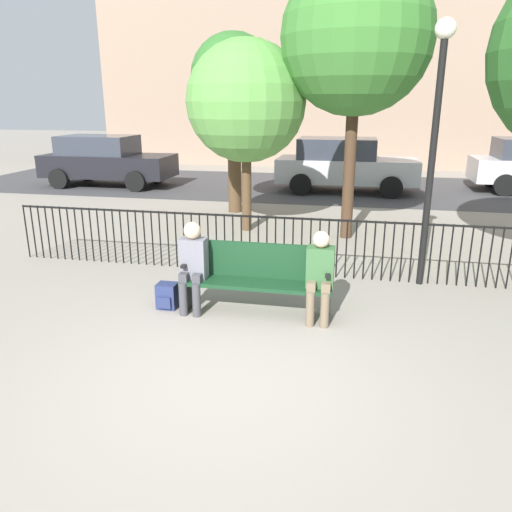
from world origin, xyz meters
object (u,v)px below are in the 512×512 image
Objects in this scene: seated_person_0 at (193,262)px; lamp_post at (436,117)px; backpack at (167,296)px; tree_3 at (233,80)px; parked_car_0 at (106,160)px; park_bench at (257,276)px; tree_1 at (246,102)px; tree_0 at (357,38)px; parked_car_1 at (344,164)px; seated_person_1 at (320,272)px.

lamp_post is at bearing 28.68° from seated_person_0.
tree_3 reaches higher than backpack.
park_bench is at bearing -52.96° from parked_car_0.
lamp_post is at bearing -39.38° from tree_1.
tree_0 reaches higher than seated_person_0.
tree_1 is (0.12, 4.40, 2.50)m from backpack.
backpack is 6.89m from tree_3.
lamp_post reaches higher than backpack.
backpack is at bearing -101.62° from parked_car_1.
park_bench is 0.86m from seated_person_0.
tree_0 is at bearing 87.06° from seated_person_1.
lamp_post is at bearing -64.78° from tree_0.
backpack is at bearing 179.69° from seated_person_1.
seated_person_1 is 3.40× the size of backpack.
backpack is 9.88m from parked_car_1.
parked_car_1 is at bearing 80.59° from seated_person_0.
lamp_post reaches higher than seated_person_0.
park_bench is 11.45m from parked_car_0.
parked_car_0 is 7.67m from parked_car_1.
seated_person_0 reaches higher than backpack.
park_bench is 5.35m from tree_0.
tree_0 is 3.11m from lamp_post.
lamp_post is at bearing 49.88° from seated_person_1.
tree_0 is 1.24× the size of parked_car_0.
park_bench is at bearing 170.82° from seated_person_1.
tree_1 is at bearing 113.46° from seated_person_1.
backpack is 5.99m from tree_0.
tree_3 is 4.91m from parked_car_1.
lamp_post is (4.03, -4.51, -0.69)m from tree_3.
parked_car_1 is at bearing 92.80° from tree_0.
tree_1 is (-1.92, 4.41, 2.01)m from seated_person_1.
tree_3 reaches higher than parked_car_0.
tree_1 reaches higher than parked_car_0.
tree_1 is at bearing 88.44° from backpack.
lamp_post is 8.28m from parked_car_1.
seated_person_0 is 0.23× the size of tree_0.
park_bench is 0.46× the size of tree_3.
parked_car_0 is (-5.80, 4.85, -1.82)m from tree_1.
park_bench is 6.85m from tree_3.
tree_1 is 1.97m from tree_3.
tree_1 is 0.92× the size of tree_3.
park_bench is 0.38× the size of tree_0.
backpack is 0.07× the size of tree_0.
seated_person_0 is 0.29× the size of parked_car_0.
tree_3 is (-2.83, 1.96, -0.62)m from tree_0.
lamp_post is 11.98m from parked_car_0.
seated_person_1 is 5.21m from tree_1.
tree_0 is 6.20m from parked_car_1.
seated_person_0 is 0.31× the size of tree_1.
parked_car_0 is (-7.93, 5.04, -2.94)m from tree_0.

